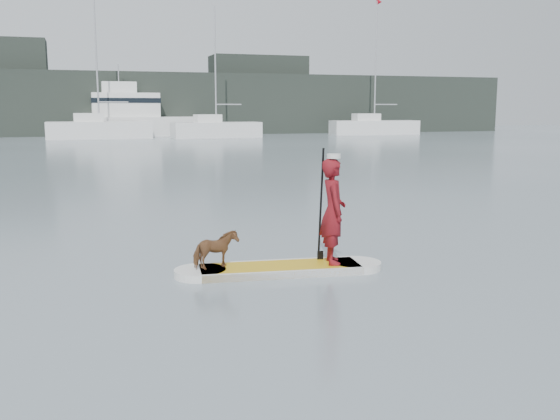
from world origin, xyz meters
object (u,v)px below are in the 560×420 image
object	(u,v)px
paddler	(333,211)
sailboat_d	(99,128)
dog	(216,250)
sailboat_f	(373,126)
motor_yacht_a	(133,116)
sailboat_e	(216,128)
paddleboard	(280,269)

from	to	relation	value
paddler	sailboat_d	xyz separation A→B (m)	(-2.09, 46.79, -0.04)
dog	sailboat_f	distance (m)	53.79
paddler	motor_yacht_a	bearing A→B (deg)	10.36
sailboat_d	motor_yacht_a	distance (m)	5.03
dog	sailboat_e	world-z (taller)	sailboat_e
paddleboard	dog	distance (m)	1.07
sailboat_d	sailboat_f	bearing A→B (deg)	1.02
paddleboard	sailboat_e	distance (m)	46.19
sailboat_d	motor_yacht_a	bearing A→B (deg)	49.48
sailboat_f	motor_yacht_a	size ratio (longest dim) A/B	1.19
paddleboard	motor_yacht_a	bearing A→B (deg)	94.69
sailboat_e	motor_yacht_a	xyz separation A→B (m)	(-6.68, 5.08, 1.03)
paddler	paddleboard	bearing A→B (deg)	94.71
paddler	sailboat_e	world-z (taller)	sailboat_e
sailboat_d	sailboat_e	world-z (taller)	sailboat_d
paddleboard	sailboat_e	bearing A→B (deg)	86.14
sailboat_f	paddleboard	bearing A→B (deg)	-113.07
motor_yacht_a	sailboat_d	bearing A→B (deg)	-129.97
paddleboard	paddler	bearing A→B (deg)	0.00
paddler	dog	xyz separation A→B (m)	(-1.84, 0.22, -0.54)
paddleboard	sailboat_f	xyz separation A→B (m)	(24.92, 47.25, 0.81)
sailboat_e	paddleboard	bearing A→B (deg)	-103.97
motor_yacht_a	dog	bearing A→B (deg)	-93.01
paddler	dog	bearing A→B (deg)	94.71
sailboat_f	sailboat_e	bearing A→B (deg)	-168.67
paddler	sailboat_e	size ratio (longest dim) A/B	0.15
sailboat_e	sailboat_d	bearing A→B (deg)	169.20
dog	sailboat_f	bearing A→B (deg)	-45.18
paddleboard	dog	bearing A→B (deg)	180.00
paddler	dog	world-z (taller)	paddler
sailboat_d	motor_yacht_a	world-z (taller)	sailboat_d
sailboat_d	paddler	bearing A→B (deg)	-87.66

